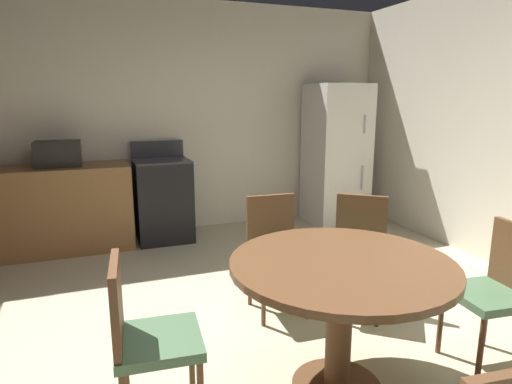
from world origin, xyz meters
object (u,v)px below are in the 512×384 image
object	(u,v)px
chair_northeast	(359,246)
chair_west	(144,333)
chair_east	(498,286)
refrigerator	(336,155)
oven_range	(163,199)
dining_table	(341,289)
chair_north	(275,246)
microwave	(58,154)

from	to	relation	value
chair_northeast	chair_west	size ratio (longest dim) A/B	1.00
chair_northeast	chair_east	size ratio (longest dim) A/B	1.00
refrigerator	oven_range	bearing A→B (deg)	178.60
refrigerator	dining_table	bearing A→B (deg)	-120.13
oven_range	chair_east	size ratio (longest dim) A/B	1.26
chair_northeast	chair_east	world-z (taller)	same
oven_range	chair_north	distance (m)	2.07
microwave	chair_northeast	distance (m)	3.14
dining_table	chair_east	size ratio (longest dim) A/B	1.36
oven_range	chair_west	world-z (taller)	oven_range
oven_range	dining_table	world-z (taller)	oven_range
oven_range	dining_table	size ratio (longest dim) A/B	0.93
oven_range	refrigerator	size ratio (longest dim) A/B	0.62
dining_table	chair_north	xyz separation A→B (m)	(0.06, 1.01, -0.10)
microwave	dining_table	size ratio (longest dim) A/B	0.37
dining_table	chair_northeast	world-z (taller)	chair_northeast
refrigerator	microwave	distance (m)	3.24
oven_range	chair_east	bearing A→B (deg)	-64.56
oven_range	refrigerator	world-z (taller)	refrigerator
dining_table	chair_northeast	xyz separation A→B (m)	(0.64, 0.79, -0.10)
refrigerator	chair_east	world-z (taller)	refrigerator
oven_range	chair_north	world-z (taller)	oven_range
refrigerator	microwave	size ratio (longest dim) A/B	4.00
microwave	refrigerator	bearing A→B (deg)	-0.89
microwave	dining_table	bearing A→B (deg)	-63.29
refrigerator	dining_table	distance (m)	3.44
dining_table	chair_northeast	distance (m)	1.02
refrigerator	dining_table	size ratio (longest dim) A/B	1.49
microwave	chair_northeast	size ratio (longest dim) A/B	0.51
chair_north	chair_east	bearing A→B (deg)	43.45
chair_northeast	chair_north	size ratio (longest dim) A/B	1.00
oven_range	microwave	size ratio (longest dim) A/B	2.50
chair_northeast	chair_east	bearing A→B (deg)	61.42
refrigerator	chair_east	xyz separation A→B (m)	(-0.71, -3.07, -0.38)
oven_range	chair_west	distance (m)	2.98
oven_range	chair_east	world-z (taller)	oven_range
refrigerator	dining_table	xyz separation A→B (m)	(-1.72, -2.96, -0.28)
refrigerator	chair_east	size ratio (longest dim) A/B	2.02
microwave	chair_west	bearing A→B (deg)	-80.21
oven_range	refrigerator	bearing A→B (deg)	-1.40
chair_east	chair_west	bearing A→B (deg)	0.63
microwave	chair_north	world-z (taller)	microwave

